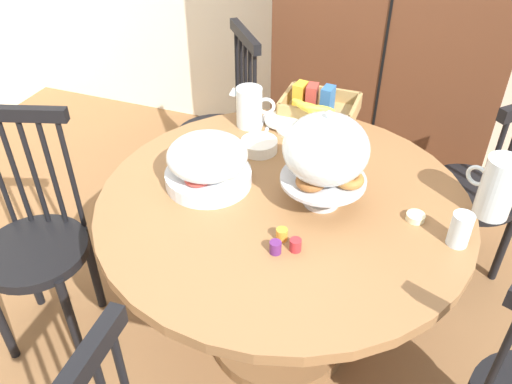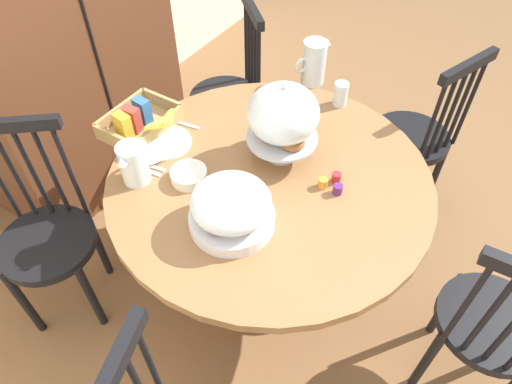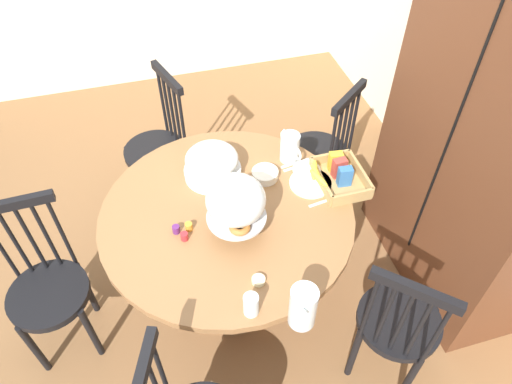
% 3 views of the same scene
% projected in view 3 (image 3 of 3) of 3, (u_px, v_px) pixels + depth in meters
% --- Properties ---
extents(ground_plane, '(10.00, 10.00, 0.00)m').
position_uv_depth(ground_plane, '(201.00, 291.00, 2.87)').
color(ground_plane, brown).
extents(wooden_armoire, '(1.18, 0.60, 1.96)m').
position_uv_depth(wooden_armoire, '(494.00, 145.00, 2.30)').
color(wooden_armoire, brown).
rests_on(wooden_armoire, ground_plane).
extents(dining_table, '(1.26, 1.26, 0.74)m').
position_uv_depth(dining_table, '(228.00, 237.00, 2.47)').
color(dining_table, olive).
rests_on(dining_table, ground_plane).
extents(windsor_chair_near_window, '(0.40, 0.40, 0.97)m').
position_uv_depth(windsor_chair_near_window, '(48.00, 290.00, 2.35)').
color(windsor_chair_near_window, black).
rests_on(windsor_chair_near_window, ground_plane).
extents(windsor_chair_facing_door, '(0.47, 0.47, 0.97)m').
position_uv_depth(windsor_chair_facing_door, '(398.00, 325.00, 2.22)').
color(windsor_chair_facing_door, black).
rests_on(windsor_chair_facing_door, ground_plane).
extents(windsor_chair_far_side, '(0.47, 0.47, 0.97)m').
position_uv_depth(windsor_chair_far_side, '(320.00, 154.00, 3.05)').
color(windsor_chair_far_side, black).
rests_on(windsor_chair_far_side, ground_plane).
extents(windsor_chair_host_seat, '(0.43, 0.42, 0.97)m').
position_uv_depth(windsor_chair_host_seat, '(158.00, 150.00, 3.08)').
color(windsor_chair_host_seat, black).
rests_on(windsor_chair_host_seat, ground_plane).
extents(pastry_stand_with_dome, '(0.28, 0.28, 0.34)m').
position_uv_depth(pastry_stand_with_dome, '(236.00, 202.00, 2.10)').
color(pastry_stand_with_dome, silver).
rests_on(pastry_stand_with_dome, dining_table).
extents(fruit_platter_covered, '(0.30, 0.30, 0.18)m').
position_uv_depth(fruit_platter_covered, '(212.00, 163.00, 2.44)').
color(fruit_platter_covered, silver).
rests_on(fruit_platter_covered, dining_table).
extents(orange_juice_pitcher, '(0.19, 0.11, 0.21)m').
position_uv_depth(orange_juice_pitcher, '(303.00, 308.00, 1.86)').
color(orange_juice_pitcher, silver).
rests_on(orange_juice_pitcher, dining_table).
extents(milk_pitcher, '(0.19, 0.11, 0.17)m').
position_uv_depth(milk_pitcher, '(290.00, 148.00, 2.54)').
color(milk_pitcher, silver).
rests_on(milk_pitcher, dining_table).
extents(cereal_basket, '(0.32, 0.30, 0.12)m').
position_uv_depth(cereal_basket, '(337.00, 175.00, 2.44)').
color(cereal_basket, tan).
rests_on(cereal_basket, dining_table).
extents(china_plate_large, '(0.22, 0.22, 0.01)m').
position_uv_depth(china_plate_large, '(310.00, 183.00, 2.46)').
color(china_plate_large, white).
rests_on(china_plate_large, dining_table).
extents(china_plate_small, '(0.15, 0.15, 0.01)m').
position_uv_depth(china_plate_small, '(307.00, 170.00, 2.51)').
color(china_plate_small, white).
rests_on(china_plate_small, china_plate_large).
extents(cereal_bowl, '(0.14, 0.14, 0.04)m').
position_uv_depth(cereal_bowl, '(265.00, 174.00, 2.48)').
color(cereal_bowl, white).
rests_on(cereal_bowl, dining_table).
extents(drinking_glass, '(0.06, 0.06, 0.11)m').
position_uv_depth(drinking_glass, '(251.00, 305.00, 1.91)').
color(drinking_glass, silver).
rests_on(drinking_glass, dining_table).
extents(butter_dish, '(0.06, 0.06, 0.02)m').
position_uv_depth(butter_dish, '(259.00, 280.00, 2.04)').
color(butter_dish, beige).
rests_on(butter_dish, dining_table).
extents(jam_jar_strawberry, '(0.04, 0.04, 0.04)m').
position_uv_depth(jam_jar_strawberry, '(184.00, 236.00, 2.20)').
color(jam_jar_strawberry, '#B7282D').
rests_on(jam_jar_strawberry, dining_table).
extents(jam_jar_apricot, '(0.04, 0.04, 0.04)m').
position_uv_depth(jam_jar_apricot, '(189.00, 227.00, 2.24)').
color(jam_jar_apricot, orange).
rests_on(jam_jar_apricot, dining_table).
extents(jam_jar_grape, '(0.04, 0.04, 0.04)m').
position_uv_depth(jam_jar_grape, '(176.00, 229.00, 2.23)').
color(jam_jar_grape, '#5B2366').
rests_on(jam_jar_grape, dining_table).
extents(table_knife, '(0.04, 0.17, 0.01)m').
position_uv_depth(table_knife, '(298.00, 167.00, 2.55)').
color(table_knife, silver).
rests_on(table_knife, dining_table).
extents(dinner_fork, '(0.04, 0.17, 0.01)m').
position_uv_depth(dinner_fork, '(295.00, 163.00, 2.56)').
color(dinner_fork, silver).
rests_on(dinner_fork, dining_table).
extents(soup_spoon, '(0.04, 0.17, 0.01)m').
position_uv_depth(soup_spoon, '(324.00, 202.00, 2.37)').
color(soup_spoon, silver).
rests_on(soup_spoon, dining_table).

